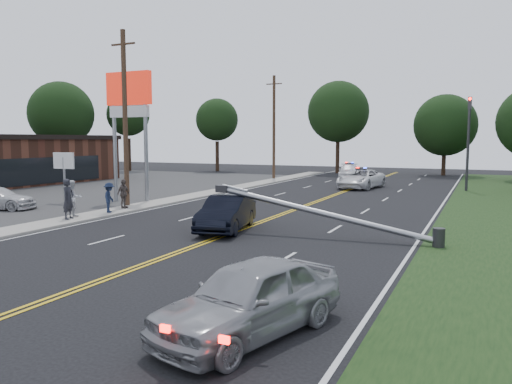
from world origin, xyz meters
The scene contains 22 objects.
ground centered at (0.00, 0.00, 0.00)m, with size 120.00×120.00×0.00m, color black.
sidewalk centered at (-8.40, 10.00, 0.06)m, with size 1.80×70.00×0.12m, color gray.
centerline_yellow centered at (0.00, 10.00, 0.01)m, with size 0.36×80.00×0.00m, color gold.
pylon_sign centered at (-10.50, 14.00, 6.00)m, with size 3.20×0.35×8.00m.
small_sign centered at (-14.00, 12.00, 2.33)m, with size 1.60×0.14×3.10m.
traffic_signal centered at (8.30, 30.00, 4.21)m, with size 0.28×0.41×7.05m.
fallen_streetlight centered at (4.19, 8.00, 0.92)m, with size 9.36×0.44×1.91m.
utility_pole_mid centered at (-9.20, 12.00, 5.08)m, with size 1.60×0.28×10.00m.
utility_pole_far centered at (-9.20, 34.00, 5.08)m, with size 1.60×0.28×10.00m.
tree_3 centered at (-35.65, 32.99, 6.88)m, with size 7.43×7.43×10.61m.
tree_4 centered at (-30.88, 39.13, 6.92)m, with size 5.23×5.23×9.57m.
tree_5 centered at (-20.59, 43.17, 6.30)m, with size 5.16×5.16×8.90m.
tree_6 centered at (-6.04, 45.63, 7.06)m, with size 7.00×7.00×10.57m.
tree_7 centered at (5.43, 46.94, 5.43)m, with size 6.63×6.63×8.75m.
crashed_sedan centered at (-0.46, 7.78, 0.75)m, with size 1.58×4.52×1.49m, color black.
waiting_sedan centered at (5.38, -2.20, 0.76)m, with size 1.79×4.45×1.52m, color gray.
emergency_a centered at (0.54, 28.80, 0.75)m, with size 2.50×5.43×1.51m, color silver.
emergency_b centered at (-2.65, 37.71, 0.73)m, with size 2.04×5.01×1.45m, color silver.
bystander_a centered at (-8.40, 6.74, 1.08)m, with size 0.70×0.46×1.92m, color #222329.
bystander_b centered at (-8.67, 7.30, 1.02)m, with size 0.87×0.68×1.80m, color silver.
bystander_c centered at (-8.09, 9.23, 0.90)m, with size 1.00×0.58×1.55m, color #18223C.
bystander_d centered at (-8.48, 10.80, 0.92)m, with size 0.94×0.39×1.60m, color #564A44.
Camera 1 is at (9.49, -10.88, 3.88)m, focal length 35.00 mm.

